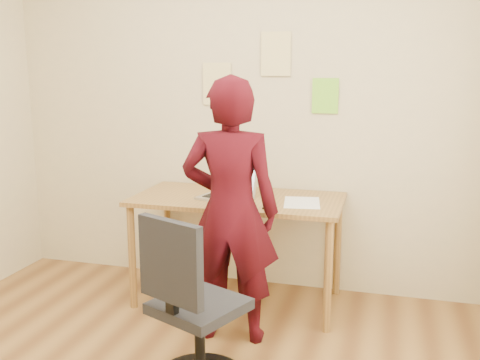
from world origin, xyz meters
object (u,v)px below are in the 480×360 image
(desk, at_px, (238,210))
(laptop, at_px, (229,190))
(phone, at_px, (268,206))
(person, at_px, (230,211))
(office_chair, at_px, (191,316))

(desk, relative_size, laptop, 3.52)
(phone, xyz_separation_m, person, (-0.16, -0.30, 0.03))
(desk, distance_m, laptop, 0.15)
(laptop, xyz_separation_m, person, (0.16, -0.48, -0.01))
(phone, distance_m, office_chair, 0.95)
(desk, bearing_deg, office_chair, -86.61)
(desk, relative_size, office_chair, 1.55)
(laptop, bearing_deg, person, -57.28)
(desk, xyz_separation_m, laptop, (-0.06, -0.02, 0.14))
(phone, bearing_deg, laptop, 145.91)
(person, bearing_deg, desk, -85.73)
(desk, bearing_deg, person, -78.94)
(office_chair, relative_size, person, 0.58)
(desk, distance_m, phone, 0.34)
(desk, xyz_separation_m, phone, (0.26, -0.21, 0.09))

